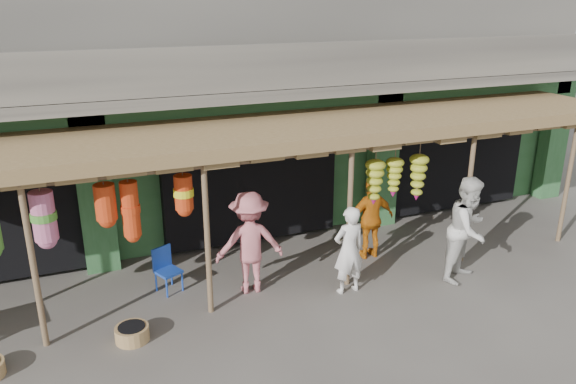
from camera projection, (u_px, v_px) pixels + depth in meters
name	position (u px, v px, depth m)	size (l,w,h in m)	color
ground	(291.00, 289.00, 9.89)	(80.00, 80.00, 0.00)	#514C47
building	(212.00, 64.00, 13.03)	(16.40, 6.80, 7.00)	gray
awning	(266.00, 137.00, 9.69)	(14.00, 2.70, 2.79)	brown
blue_chair	(166.00, 267.00, 9.73)	(0.50, 0.50, 0.79)	#1A3FAB
basket_right	(132.00, 334.00, 8.39)	(0.51, 0.51, 0.23)	#A1764B
person_front	(349.00, 250.00, 9.56)	(0.58, 0.38, 1.58)	silver
person_right	(468.00, 229.00, 9.97)	(0.94, 0.73, 1.93)	silver
person_vendor	(371.00, 219.00, 10.86)	(0.94, 0.39, 1.61)	orange
person_shopper	(250.00, 243.00, 9.57)	(1.17, 0.67, 1.81)	#CB6B73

